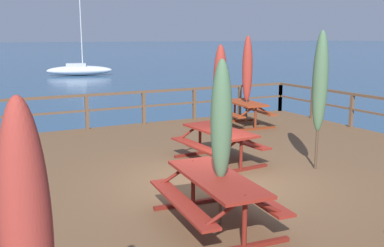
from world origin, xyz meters
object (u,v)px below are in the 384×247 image
patio_umbrella_short_front (320,82)px  sailboat_distant (79,70)px  picnic_table_mid_centre (216,189)px  patio_umbrella_tall_back_left (220,88)px  patio_umbrella_tall_back_right (221,121)px  picnic_table_back_left (245,109)px  patio_umbrella_tall_front (247,69)px  picnic_table_front_left (219,138)px  patio_umbrella_tall_mid_left (27,239)px

patio_umbrella_short_front → sailboat_distant: (3.24, 35.01, -2.14)m
picnic_table_mid_centre → sailboat_distant: (6.63, 36.51, -0.83)m
picnic_table_mid_centre → patio_umbrella_tall_back_left: bearing=58.2°
patio_umbrella_tall_back_right → patio_umbrella_tall_back_left: bearing=59.3°
picnic_table_back_left → patio_umbrella_tall_back_right: size_ratio=0.74×
patio_umbrella_tall_front → sailboat_distant: size_ratio=0.37×
picnic_table_front_left → patio_umbrella_tall_back_right: patio_umbrella_tall_back_right is taller
patio_umbrella_tall_mid_left → picnic_table_front_left: bearing=49.8°
picnic_table_mid_centre → patio_umbrella_tall_front: patio_umbrella_tall_front is taller
patio_umbrella_tall_front → patio_umbrella_tall_back_right: bearing=-127.2°
picnic_table_back_left → picnic_table_mid_centre: bearing=-127.3°
picnic_table_mid_centre → picnic_table_front_left: (1.80, 2.92, -0.00)m
patio_umbrella_tall_front → picnic_table_back_left: bearing=117.6°
picnic_table_back_left → patio_umbrella_short_front: bearing=-105.6°
patio_umbrella_tall_back_right → patio_umbrella_tall_back_left: size_ratio=0.95×
patio_umbrella_tall_back_left → patio_umbrella_short_front: (1.56, -1.44, 0.19)m
patio_umbrella_tall_mid_left → picnic_table_back_left: bearing=49.2°
picnic_table_mid_centre → patio_umbrella_short_front: size_ratio=0.76×
patio_umbrella_tall_front → sailboat_distant: (1.92, 30.42, -2.07)m
patio_umbrella_tall_mid_left → patio_umbrella_tall_front: bearing=49.0°
picnic_table_back_left → sailboat_distant: 30.44m
patio_umbrella_tall_mid_left → patio_umbrella_tall_back_left: bearing=49.7°
picnic_table_mid_centre → patio_umbrella_tall_mid_left: bearing=-137.5°
picnic_table_mid_centre → patio_umbrella_tall_mid_left: (-2.96, -2.71, 1.01)m
patio_umbrella_tall_back_right → sailboat_distant: (6.55, 36.52, -1.86)m
picnic_table_front_left → patio_umbrella_tall_mid_left: (-4.77, -5.63, 1.02)m
patio_umbrella_short_front → patio_umbrella_tall_mid_left: bearing=-146.4°
patio_umbrella_tall_back_left → patio_umbrella_tall_back_right: bearing=-120.7°
picnic_table_mid_centre → patio_umbrella_tall_back_right: (0.08, -0.01, 1.03)m
patio_umbrella_tall_mid_left → patio_umbrella_short_front: patio_umbrella_short_front is taller
picnic_table_back_left → picnic_table_front_left: size_ratio=0.89×
patio_umbrella_tall_front → sailboat_distant: sailboat_distant is taller
picnic_table_front_left → patio_umbrella_tall_back_right: bearing=-120.5°
patio_umbrella_short_front → sailboat_distant: 35.22m
picnic_table_front_left → sailboat_distant: sailboat_distant is taller
patio_umbrella_tall_back_left → patio_umbrella_tall_mid_left: bearing=-130.3°
picnic_table_back_left → patio_umbrella_short_front: size_ratio=0.63×
picnic_table_back_left → patio_umbrella_tall_back_right: (-4.61, -6.16, 1.04)m
picnic_table_mid_centre → patio_umbrella_tall_back_right: patio_umbrella_tall_back_right is taller
picnic_table_front_left → patio_umbrella_tall_back_left: bearing=45.9°
patio_umbrella_tall_mid_left → patio_umbrella_tall_back_left: 7.41m
picnic_table_back_left → patio_umbrella_tall_front: size_ratio=0.65×
patio_umbrella_tall_back_right → patio_umbrella_tall_front: (4.63, 6.11, 0.22)m
picnic_table_mid_centre → picnic_table_back_left: same height
picnic_table_back_left → sailboat_distant: (1.95, 30.36, -0.82)m
picnic_table_back_left → patio_umbrella_tall_front: patio_umbrella_tall_front is taller
patio_umbrella_tall_mid_left → patio_umbrella_tall_back_left: patio_umbrella_tall_back_left is taller
patio_umbrella_tall_mid_left → patio_umbrella_tall_front: 11.69m
picnic_table_mid_centre → patio_umbrella_short_front: (3.39, 1.51, 1.31)m
picnic_table_front_left → patio_umbrella_short_front: (1.58, -1.41, 1.31)m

